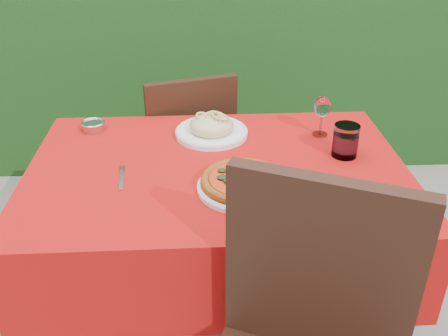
{
  "coord_description": "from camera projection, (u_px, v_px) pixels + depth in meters",
  "views": [
    {
      "loc": [
        -0.06,
        -1.45,
        1.56
      ],
      "look_at": [
        0.02,
        -0.05,
        0.77
      ],
      "focal_mm": 40.0,
      "sensor_mm": 36.0,
      "label": 1
    }
  ],
  "objects": [
    {
      "name": "chair_far",
      "position": [
        188.0,
        150.0,
        2.3
      ],
      "size": [
        0.49,
        0.49,
        0.87
      ],
      "rotation": [
        0.0,
        0.0,
        3.42
      ],
      "color": "black",
      "rests_on": "ground"
    },
    {
      "name": "pizza_plate",
      "position": [
        243.0,
        183.0,
        1.52
      ],
      "size": [
        0.28,
        0.28,
        0.05
      ],
      "rotation": [
        0.0,
        0.0,
        0.11
      ],
      "color": "white",
      "rests_on": "dining_table"
    },
    {
      "name": "ground",
      "position": [
        218.0,
        326.0,
        2.03
      ],
      "size": [
        60.0,
        60.0,
        0.0
      ],
      "primitive_type": "plane",
      "color": "slate",
      "rests_on": "ground"
    },
    {
      "name": "fork",
      "position": [
        121.0,
        180.0,
        1.58
      ],
      "size": [
        0.04,
        0.17,
        0.0
      ],
      "primitive_type": "cube",
      "rotation": [
        0.0,
        0.0,
        0.1
      ],
      "color": "silver",
      "rests_on": "dining_table"
    },
    {
      "name": "hedge",
      "position": [
        206.0,
        13.0,
        2.93
      ],
      "size": [
        3.2,
        0.55,
        1.78
      ],
      "color": "black",
      "rests_on": "ground"
    },
    {
      "name": "pasta_plate",
      "position": [
        211.0,
        128.0,
        1.86
      ],
      "size": [
        0.27,
        0.27,
        0.08
      ],
      "rotation": [
        0.0,
        0.0,
        0.1
      ],
      "color": "white",
      "rests_on": "dining_table"
    },
    {
      "name": "steel_ramekin",
      "position": [
        93.0,
        126.0,
        1.9
      ],
      "size": [
        0.08,
        0.08,
        0.03
      ],
      "primitive_type": "cylinder",
      "color": "silver",
      "rests_on": "dining_table"
    },
    {
      "name": "water_glass",
      "position": [
        345.0,
        142.0,
        1.7
      ],
      "size": [
        0.09,
        0.09,
        0.11
      ],
      "color": "silver",
      "rests_on": "dining_table"
    },
    {
      "name": "dining_table",
      "position": [
        217.0,
        204.0,
        1.74
      ],
      "size": [
        1.26,
        0.86,
        0.75
      ],
      "color": "#402614",
      "rests_on": "ground"
    },
    {
      "name": "wine_glass",
      "position": [
        322.0,
        108.0,
        1.82
      ],
      "size": [
        0.06,
        0.06,
        0.15
      ],
      "color": "silver",
      "rests_on": "dining_table"
    }
  ]
}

